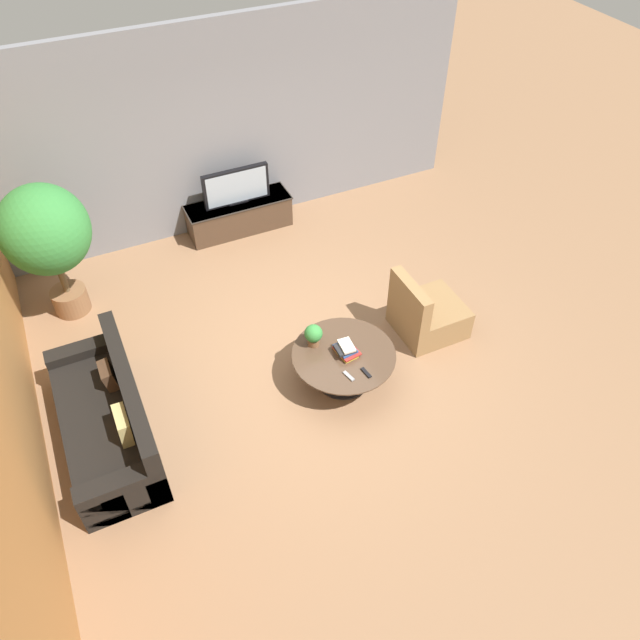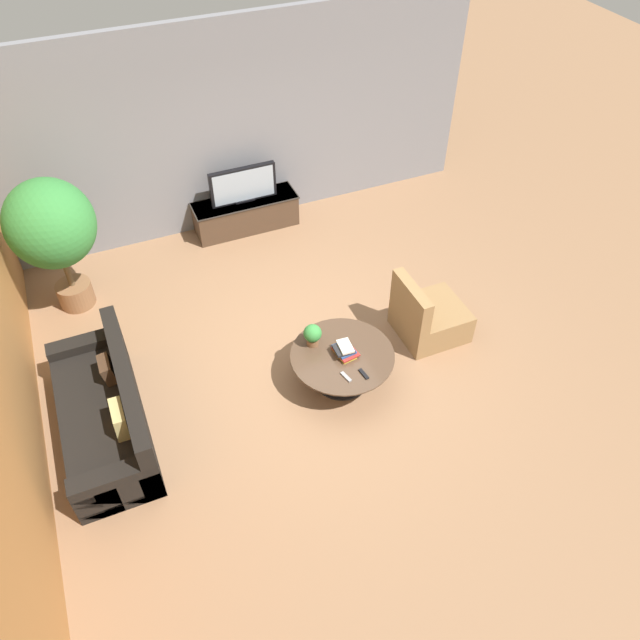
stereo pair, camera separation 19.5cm
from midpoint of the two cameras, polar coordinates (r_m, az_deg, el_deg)
The scene contains 12 objects.
ground_plane at distance 7.64m, azimuth -0.87°, elevation -3.57°, with size 24.00×24.00×0.00m, color #8C6647.
back_wall_stone at distance 9.21m, azimuth -9.77°, elevation 16.78°, with size 7.40×0.12×3.00m, color slate.
media_console at distance 9.59m, azimuth -7.98°, elevation 9.48°, with size 1.57×0.50×0.49m.
television at distance 9.32m, azimuth -8.28°, elevation 11.98°, with size 0.99×0.13×0.54m.
coffee_table at distance 7.20m, azimuth 1.39°, elevation -3.79°, with size 1.20×1.20×0.43m.
couch_by_wall at distance 7.09m, azimuth -19.50°, elevation -8.63°, with size 0.84×2.09×0.84m.
armchair_wicker at distance 7.89m, azimuth 8.97°, elevation 0.51°, with size 0.80×0.76×0.86m.
potted_palm_tall at distance 8.19m, azimuth -24.41°, elevation 7.19°, with size 1.06×1.06×1.84m.
potted_plant_tabletop at distance 7.10m, azimuth -1.39°, elevation -1.36°, with size 0.21×0.21×0.28m.
book_stack at distance 7.08m, azimuth 1.59°, elevation -2.72°, with size 0.26×0.31×0.13m.
remote_black at distance 6.92m, azimuth 3.43°, elevation -4.84°, with size 0.04×0.16×0.02m, color black.
remote_silver at distance 6.88m, azimuth 1.82°, elevation -5.15°, with size 0.04×0.16×0.02m, color gray.
Camera 1 is at (-2.16, -4.66, 5.65)m, focal length 35.00 mm.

